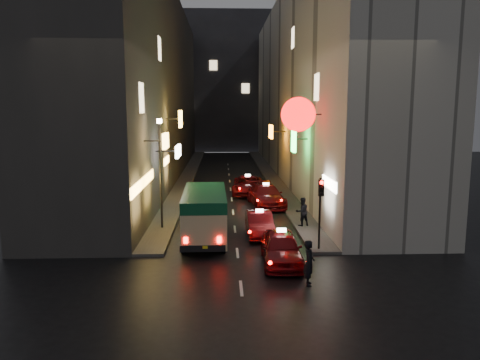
{
  "coord_description": "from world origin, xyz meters",
  "views": [
    {
      "loc": [
        -0.71,
        -13.38,
        6.98
      ],
      "look_at": [
        0.3,
        13.0,
        2.89
      ],
      "focal_mm": 35.0,
      "sensor_mm": 36.0,
      "label": 1
    }
  ],
  "objects": [
    {
      "name": "building_far",
      "position": [
        0.0,
        66.0,
        11.0
      ],
      "size": [
        30.0,
        10.0,
        22.0
      ],
      "primitive_type": "cube",
      "color": "#35353A",
      "rests_on": "ground"
    },
    {
      "name": "traffic_light",
      "position": [
        4.0,
        8.47,
        2.69
      ],
      "size": [
        0.26,
        0.43,
        3.5
      ],
      "color": "black",
      "rests_on": "sidewalk_right"
    },
    {
      "name": "taxi_second",
      "position": [
        1.32,
        11.66,
        0.76
      ],
      "size": [
        2.04,
        4.79,
        1.68
      ],
      "color": "maroon",
      "rests_on": "ground"
    },
    {
      "name": "lamp_post",
      "position": [
        -4.2,
        13.0,
        3.72
      ],
      "size": [
        0.28,
        0.28,
        6.22
      ],
      "color": "black",
      "rests_on": "sidewalk_left"
    },
    {
      "name": "pedestrian_crossing",
      "position": [
        2.7,
        4.25,
        1.04
      ],
      "size": [
        0.49,
        0.72,
        2.07
      ],
      "primitive_type": "imported",
      "rotation": [
        0.0,
        0.0,
        1.49
      ],
      "color": "black",
      "rests_on": "ground"
    },
    {
      "name": "taxi_third",
      "position": [
        2.41,
        19.44,
        0.89
      ],
      "size": [
        3.01,
        5.83,
        1.94
      ],
      "color": "maroon",
      "rests_on": "ground"
    },
    {
      "name": "building_right",
      "position": [
        8.0,
        33.99,
        9.0
      ],
      "size": [
        8.33,
        52.0,
        18.0
      ],
      "color": "#A9A59B",
      "rests_on": "ground"
    },
    {
      "name": "taxi_far",
      "position": [
        1.36,
        24.24,
        0.85
      ],
      "size": [
        2.55,
        5.46,
        1.86
      ],
      "color": "maroon",
      "rests_on": "ground"
    },
    {
      "name": "building_left",
      "position": [
        -8.0,
        33.99,
        9.0
      ],
      "size": [
        7.54,
        52.0,
        18.0
      ],
      "color": "#34312F",
      "rests_on": "ground"
    },
    {
      "name": "ground",
      "position": [
        0.0,
        0.0,
        0.0
      ],
      "size": [
        120.0,
        120.0,
        0.0
      ],
      "primitive_type": "plane",
      "color": "black",
      "rests_on": "ground"
    },
    {
      "name": "minibus",
      "position": [
        -1.64,
        10.61,
        1.69
      ],
      "size": [
        2.31,
        6.26,
        2.68
      ],
      "color": "#D3B984",
      "rests_on": "ground"
    },
    {
      "name": "pedestrian_sidewalk",
      "position": [
        3.93,
        13.1,
        1.1
      ],
      "size": [
        0.82,
        0.66,
        1.9
      ],
      "primitive_type": "imported",
      "rotation": [
        0.0,
        0.0,
        3.48
      ],
      "color": "black",
      "rests_on": "sidewalk_right"
    },
    {
      "name": "sidewalk_right",
      "position": [
        4.25,
        34.0,
        0.07
      ],
      "size": [
        1.5,
        52.0,
        0.15
      ],
      "primitive_type": "cube",
      "color": "#4B4845",
      "rests_on": "ground"
    },
    {
      "name": "sidewalk_left",
      "position": [
        -4.25,
        34.0,
        0.07
      ],
      "size": [
        1.5,
        52.0,
        0.15
      ],
      "primitive_type": "cube",
      "color": "#4B4845",
      "rests_on": "ground"
    },
    {
      "name": "taxi_near",
      "position": [
        1.93,
        6.86,
        0.86
      ],
      "size": [
        2.37,
        5.45,
        1.88
      ],
      "color": "maroon",
      "rests_on": "ground"
    }
  ]
}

